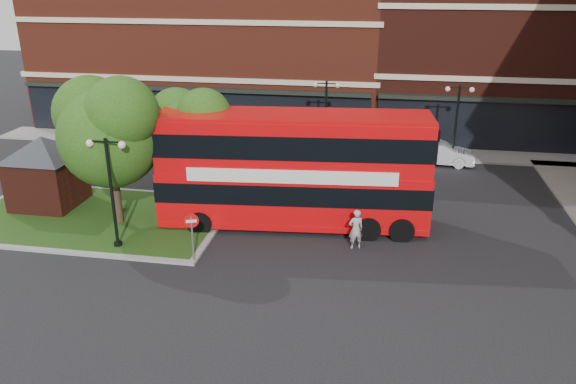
% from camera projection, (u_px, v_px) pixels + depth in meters
% --- Properties ---
extents(ground, '(120.00, 120.00, 0.00)m').
position_uv_depth(ground, '(239.00, 261.00, 23.54)').
color(ground, black).
rests_on(ground, ground).
extents(pavement_far, '(44.00, 3.00, 0.12)m').
position_uv_depth(pavement_far, '(299.00, 147.00, 38.65)').
color(pavement_far, slate).
rests_on(pavement_far, ground).
extents(terrace_far_left, '(26.00, 12.00, 14.00)m').
position_uv_depth(terrace_far_left, '(214.00, 30.00, 44.26)').
color(terrace_far_left, maroon).
rests_on(terrace_far_left, ground).
extents(terrace_far_right, '(18.00, 12.00, 16.00)m').
position_uv_depth(terrace_far_right, '(508.00, 21.00, 40.40)').
color(terrace_far_right, '#471911').
rests_on(terrace_far_right, ground).
extents(traffic_island, '(12.60, 7.60, 0.15)m').
position_uv_depth(traffic_island, '(96.00, 217.00, 27.54)').
color(traffic_island, gray).
rests_on(traffic_island, ground).
extents(kiosk, '(6.51, 6.51, 3.60)m').
position_uv_depth(kiosk, '(45.00, 164.00, 28.11)').
color(kiosk, '#471911').
rests_on(kiosk, traffic_island).
extents(tree_island_west, '(5.40, 4.71, 7.21)m').
position_uv_depth(tree_island_west, '(108.00, 127.00, 25.20)').
color(tree_island_west, '#2D2116').
rests_on(tree_island_west, ground).
extents(tree_island_east, '(4.46, 3.90, 6.29)m').
position_uv_depth(tree_island_east, '(191.00, 128.00, 27.20)').
color(tree_island_east, '#2D2116').
rests_on(tree_island_east, ground).
extents(lamp_island, '(1.72, 0.36, 5.00)m').
position_uv_depth(lamp_island, '(111.00, 188.00, 23.57)').
color(lamp_island, black).
rests_on(lamp_island, ground).
extents(lamp_far_left, '(1.72, 0.36, 5.00)m').
position_uv_depth(lamp_far_left, '(326.00, 115.00, 35.49)').
color(lamp_far_left, black).
rests_on(lamp_far_left, ground).
extents(lamp_far_right, '(1.72, 0.36, 5.00)m').
position_uv_depth(lamp_far_right, '(456.00, 121.00, 34.21)').
color(lamp_far_right, black).
rests_on(lamp_far_right, ground).
extents(bus, '(12.62, 3.95, 4.74)m').
position_uv_depth(bus, '(294.00, 163.00, 25.81)').
color(bus, red).
rests_on(bus, ground).
extents(woman, '(0.78, 0.66, 1.82)m').
position_uv_depth(woman, '(356.00, 229.00, 24.29)').
color(woman, '#979799').
rests_on(woman, ground).
extents(car_silver, '(4.74, 2.42, 1.54)m').
position_uv_depth(car_silver, '(247.00, 136.00, 38.49)').
color(car_silver, silver).
rests_on(car_silver, ground).
extents(car_white, '(4.52, 1.82, 1.46)m').
position_uv_depth(car_white, '(438.00, 153.00, 35.12)').
color(car_white, white).
rests_on(car_white, ground).
extents(no_entry_sign, '(0.59, 0.27, 2.22)m').
position_uv_depth(no_entry_sign, '(192.00, 228.00, 22.79)').
color(no_entry_sign, slate).
rests_on(no_entry_sign, ground).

